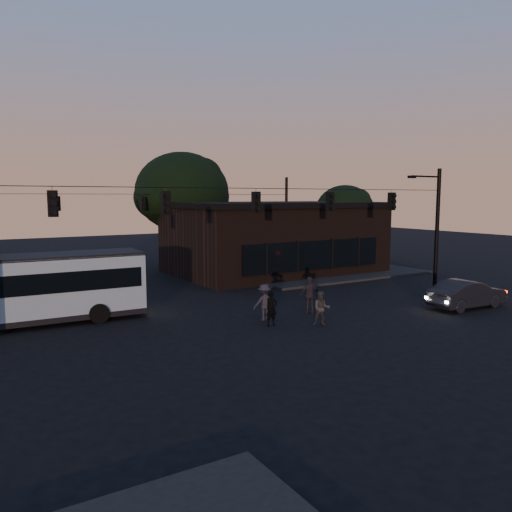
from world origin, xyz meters
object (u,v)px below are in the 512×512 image
building (274,237)px  bus (15,287)px  pedestrian_b (322,308)px  pedestrian_d (265,302)px  car (467,294)px  pedestrian_c (310,295)px  pedestrian_a (271,308)px

building → bus: building is taller
building → pedestrian_b: (-7.25, -14.79, -1.92)m
pedestrian_d → building: bearing=-119.1°
building → car: building is taller
bus → pedestrian_d: size_ratio=6.65×
bus → pedestrian_b: bearing=-28.6°
car → pedestrian_d: pedestrian_d is taller
bus → pedestrian_c: 13.74m
building → car: 16.18m
bus → pedestrian_b: bus is taller
pedestrian_a → pedestrian_d: pedestrian_d is taller
bus → pedestrian_a: size_ratio=7.07×
bus → pedestrian_b: 13.79m
bus → pedestrian_c: bearing=-18.6°
pedestrian_c → car: bearing=169.6°
pedestrian_c → pedestrian_d: size_ratio=1.08×
building → pedestrian_c: 14.19m
car → pedestrian_c: (-7.80, 3.37, 0.18)m
pedestrian_c → bus: bearing=-8.1°
car → pedestrian_b: bearing=85.2°
car → pedestrian_c: bearing=69.6°
bus → pedestrian_a: 11.53m
car → pedestrian_b: size_ratio=2.86×
pedestrian_b → car: bearing=24.3°
pedestrian_b → pedestrian_c: bearing=97.0°
pedestrian_a → pedestrian_b: pedestrian_a is taller
bus → car: (20.60, -8.28, -1.04)m
pedestrian_a → pedestrian_d: bearing=70.3°
pedestrian_a → pedestrian_c: bearing=15.7°
car → pedestrian_d: 11.01m
pedestrian_a → pedestrian_d: 1.10m
building → pedestrian_b: 16.59m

